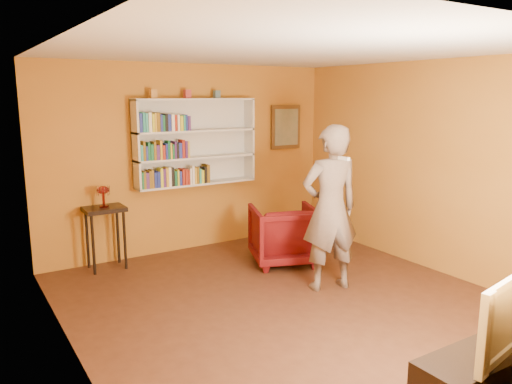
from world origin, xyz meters
TOP-DOWN VIEW (x-y plane):
  - room_shell at (0.00, 0.00)m, footprint 5.30×5.80m
  - bookshelf at (0.00, 2.41)m, footprint 1.80×0.29m
  - books_row_lower at (-0.36, 2.30)m, footprint 1.01×0.19m
  - books_row_middle at (-0.51, 2.30)m, footprint 0.70×0.19m
  - books_row_upper at (-0.51, 2.30)m, footprint 0.73×0.19m
  - ornament_left at (-0.61, 2.35)m, footprint 0.09×0.09m
  - ornament_centre at (-0.11, 2.35)m, footprint 0.09×0.09m
  - ornament_right at (0.35, 2.35)m, footprint 0.08×0.08m
  - framed_painting at (1.65, 2.46)m, footprint 0.55×0.05m
  - console_table at (-1.38, 2.25)m, footprint 0.51×0.39m
  - ruby_lustre at (-1.38, 2.25)m, footprint 0.17×0.17m
  - armchair at (0.74, 1.20)m, footprint 1.10×1.12m
  - person at (0.66, 0.17)m, footprint 0.79×0.61m
  - game_remote at (0.51, -0.19)m, footprint 0.04×0.15m
  - tv_cabinet at (0.14, -2.25)m, footprint 1.33×0.40m
  - television at (0.14, -2.25)m, footprint 1.02×0.32m

SIDE VIEW (x-z plane):
  - tv_cabinet at x=0.14m, z-range 0.00..0.47m
  - armchair at x=0.74m, z-range 0.00..0.79m
  - console_table at x=-1.38m, z-range 0.27..1.11m
  - television at x=0.14m, z-range 0.47..1.06m
  - person at x=0.66m, z-range 0.00..1.94m
  - room_shell at x=0.00m, z-range -0.42..2.46m
  - ruby_lustre at x=-1.38m, z-range 0.89..1.17m
  - books_row_lower at x=-0.36m, z-range 1.00..1.27m
  - books_row_middle at x=-0.51m, z-range 1.38..1.64m
  - bookshelf at x=0.00m, z-range 0.98..2.21m
  - game_remote at x=0.51m, z-range 1.58..1.62m
  - framed_painting at x=1.65m, z-range 1.40..2.10m
  - books_row_upper at x=-0.51m, z-range 1.76..2.02m
  - ornament_right at x=0.35m, z-range 2.21..2.33m
  - ornament_left at x=-0.61m, z-range 2.21..2.33m
  - ornament_centre at x=-0.11m, z-range 2.21..2.33m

